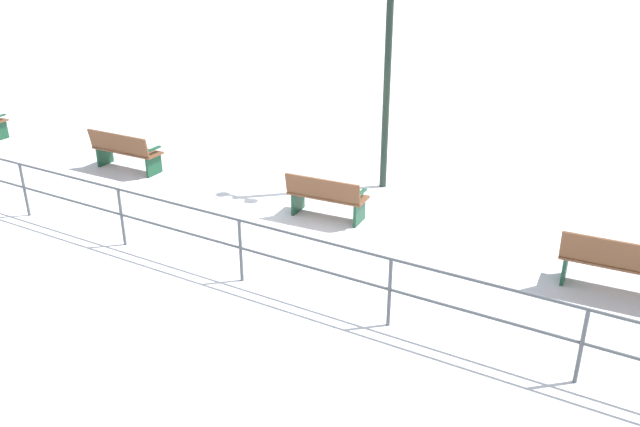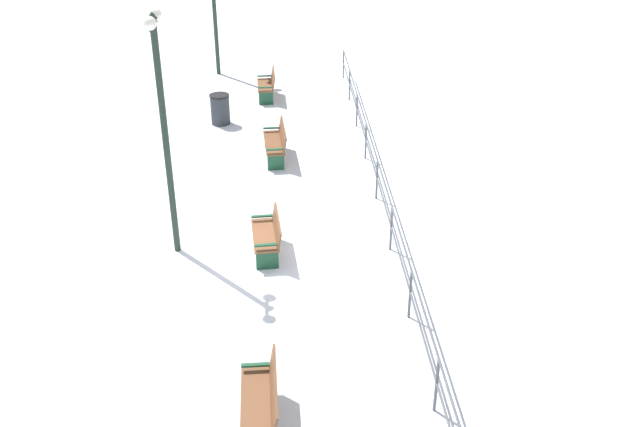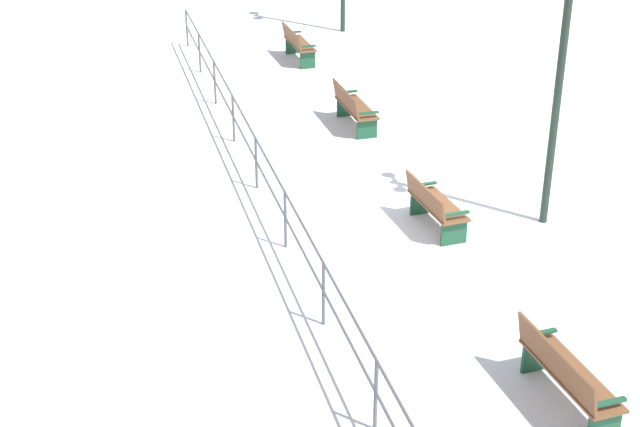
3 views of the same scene
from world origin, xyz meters
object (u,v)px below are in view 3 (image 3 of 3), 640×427
Objects in this scene: bench_third at (434,206)px; lamppost_middle at (564,40)px; bench_second at (565,374)px; bench_fourth at (353,107)px; bench_fifth at (297,44)px.

lamppost_middle is at bearing -11.13° from bench_third.
bench_second is 4.81m from bench_third.
bench_third is at bearing -92.04° from bench_fourth.
lamppost_middle is (1.89, -0.22, 2.71)m from bench_third.
lamppost_middle is (1.85, -5.03, 2.69)m from bench_fourth.
bench_fifth reaches higher than bench_third.
bench_fourth is at bearing 110.20° from lamppost_middle.
bench_second is at bearing -92.87° from bench_fourth.
lamppost_middle reaches higher than bench_third.
bench_second is 9.63m from bench_fourth.
lamppost_middle is at bearing 61.92° from bench_second.
bench_second is 1.20× the size of bench_third.
bench_fourth is (0.04, 4.81, 0.02)m from bench_third.
bench_second is 0.35× the size of lamppost_middle.
bench_third is 0.91× the size of bench_fourth.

